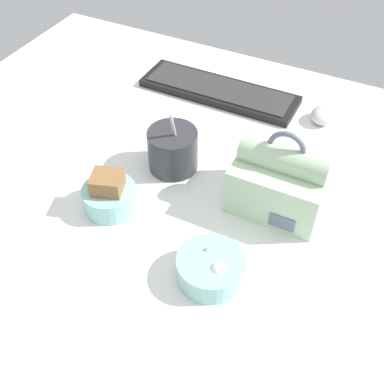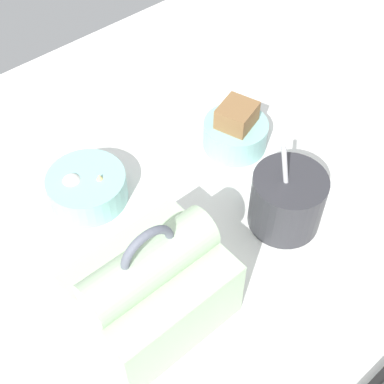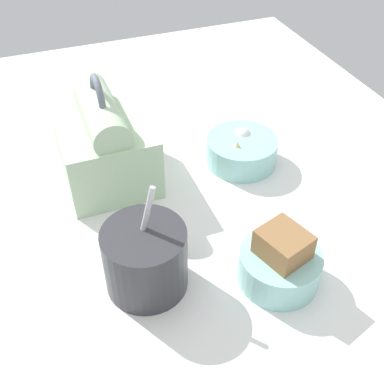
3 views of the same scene
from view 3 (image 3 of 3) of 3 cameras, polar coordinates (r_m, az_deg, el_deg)
desk_surface at (r=69.35cm, az=-3.43°, el=-6.64°), size 140.00×110.00×2.00cm
lunch_bag at (r=77.28cm, az=-10.31°, el=5.76°), size 17.73×14.16×17.97cm
soup_cup at (r=60.58cm, az=-5.55°, el=-7.78°), size 10.56×10.56×15.21cm
bento_bowl_sandwich at (r=62.93cm, az=10.39°, el=-8.28°), size 10.55×10.55×8.38cm
bento_bowl_snacks at (r=81.63cm, az=5.87°, el=4.96°), size 11.92×11.92×5.53cm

